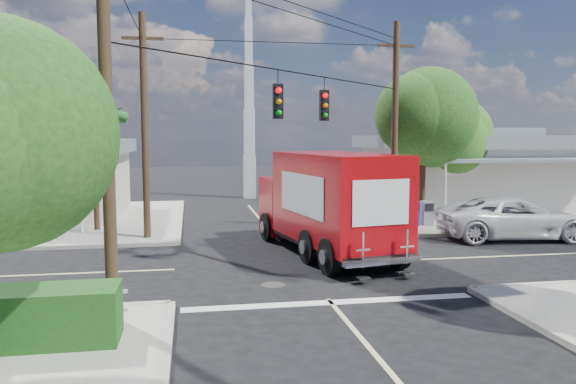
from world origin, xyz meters
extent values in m
plane|color=black|center=(0.00, 0.00, 0.00)|extent=(120.00, 120.00, 0.00)
cube|color=#A09B91|center=(11.00, 11.00, 0.07)|extent=(14.00, 14.00, 0.14)
cube|color=#A8A495|center=(4.00, 11.00, 0.07)|extent=(0.25, 14.00, 0.14)
cube|color=#A8A495|center=(11.00, 4.00, 0.07)|extent=(14.00, 0.25, 0.14)
cube|color=#A09B91|center=(-11.00, 11.00, 0.07)|extent=(14.00, 14.00, 0.14)
cube|color=#A8A495|center=(-4.00, 11.00, 0.07)|extent=(0.25, 14.00, 0.14)
cube|color=beige|center=(0.00, 10.00, 0.01)|extent=(0.12, 12.00, 0.01)
cube|color=beige|center=(10.00, 0.00, 0.01)|extent=(12.00, 0.12, 0.01)
cube|color=silver|center=(0.00, -4.30, 0.01)|extent=(7.50, 0.40, 0.01)
cube|color=silver|center=(12.50, 12.00, 1.84)|extent=(11.00, 8.00, 3.40)
cube|color=gray|center=(12.50, 12.00, 3.89)|extent=(11.80, 8.80, 0.70)
cube|color=gray|center=(12.50, 12.00, 4.39)|extent=(6.05, 4.40, 0.50)
cube|color=gray|center=(12.50, 7.10, 3.04)|extent=(9.90, 1.80, 0.15)
cylinder|color=silver|center=(8.10, 6.30, 1.59)|extent=(0.12, 0.12, 2.90)
cube|color=beige|center=(-12.00, 12.50, 1.74)|extent=(10.00, 8.00, 3.20)
cube|color=gray|center=(-12.00, 12.50, 3.69)|extent=(10.80, 8.80, 0.70)
cube|color=gray|center=(-12.00, 12.50, 4.19)|extent=(5.50, 4.40, 0.50)
cylinder|color=silver|center=(-8.00, 6.80, 1.49)|extent=(0.12, 0.12, 2.70)
cube|color=silver|center=(0.50, 20.00, 1.50)|extent=(0.80, 0.80, 3.00)
cube|color=silver|center=(0.50, 20.00, 4.50)|extent=(0.70, 0.70, 3.00)
cube|color=silver|center=(0.50, 20.00, 7.50)|extent=(0.60, 0.60, 3.00)
cube|color=silver|center=(0.50, 20.00, 10.50)|extent=(0.50, 0.50, 3.00)
cylinder|color=#422D1C|center=(7.20, 6.80, 2.19)|extent=(0.28, 0.28, 4.10)
sphere|color=#194413|center=(7.20, 6.80, 4.75)|extent=(4.10, 4.10, 4.10)
sphere|color=#194413|center=(6.80, 7.00, 5.00)|extent=(3.33, 3.33, 3.33)
sphere|color=#194413|center=(7.55, 6.50, 4.62)|extent=(3.58, 3.58, 3.58)
cylinder|color=#422D1C|center=(9.80, 9.00, 1.93)|extent=(0.28, 0.28, 3.58)
sphere|color=#2A5A1A|center=(9.80, 9.00, 4.17)|extent=(3.58, 3.58, 3.58)
sphere|color=#2A5A1A|center=(9.40, 9.20, 4.40)|extent=(2.91, 2.91, 2.91)
sphere|color=#2A5A1A|center=(10.15, 8.70, 4.06)|extent=(3.14, 3.14, 3.14)
cylinder|color=#422D1C|center=(-7.50, 7.50, 2.64)|extent=(0.24, 0.24, 5.00)
cone|color=#245E21|center=(-6.60, 7.50, 5.24)|extent=(0.50, 2.06, 0.98)
cone|color=#245E21|center=(-6.94, 8.20, 5.24)|extent=(1.92, 1.68, 0.98)
cone|color=#245E21|center=(-7.70, 8.38, 5.24)|extent=(2.12, 0.95, 0.98)
cone|color=#245E21|center=(-8.31, 7.89, 5.24)|extent=(1.34, 2.07, 0.98)
cone|color=#245E21|center=(-8.31, 7.11, 5.24)|extent=(1.34, 2.07, 0.98)
cone|color=#245E21|center=(-7.70, 6.62, 5.24)|extent=(2.12, 0.95, 0.98)
cone|color=#245E21|center=(-6.94, 6.80, 5.24)|extent=(1.92, 1.68, 0.98)
cylinder|color=#422D1C|center=(-9.50, 9.00, 2.44)|extent=(0.24, 0.24, 4.60)
cone|color=#245E21|center=(-8.60, 9.00, 4.84)|extent=(0.50, 2.06, 0.98)
cone|color=#245E21|center=(-8.94, 9.70, 4.84)|extent=(1.92, 1.68, 0.98)
cone|color=#245E21|center=(-9.70, 9.88, 4.84)|extent=(2.12, 0.95, 0.98)
cone|color=#245E21|center=(-10.31, 9.39, 4.84)|extent=(1.34, 2.07, 0.98)
cone|color=#245E21|center=(-10.31, 8.61, 4.84)|extent=(1.34, 2.07, 0.98)
cone|color=#245E21|center=(-9.70, 8.12, 4.84)|extent=(2.12, 0.95, 0.98)
cone|color=#245E21|center=(-8.94, 8.30, 4.84)|extent=(1.92, 1.68, 0.98)
cylinder|color=#473321|center=(-5.20, -5.20, 4.50)|extent=(0.28, 0.28, 9.00)
cylinder|color=#473321|center=(5.20, 5.20, 4.50)|extent=(0.28, 0.28, 9.00)
cube|color=#473321|center=(5.20, 5.20, 8.00)|extent=(1.60, 0.12, 0.12)
cylinder|color=#473321|center=(-5.20, 5.20, 4.50)|extent=(0.28, 0.28, 9.00)
cube|color=#473321|center=(-5.20, 5.20, 8.00)|extent=(1.60, 0.12, 0.12)
cylinder|color=black|center=(0.00, 0.00, 6.20)|extent=(10.43, 10.43, 0.04)
cube|color=black|center=(-0.80, -0.80, 5.25)|extent=(0.30, 0.24, 1.05)
sphere|color=red|center=(-0.80, -0.94, 5.58)|extent=(0.20, 0.20, 0.20)
cube|color=black|center=(1.10, 1.10, 5.25)|extent=(0.30, 0.24, 1.05)
sphere|color=red|center=(1.10, 0.96, 5.58)|extent=(0.20, 0.20, 0.20)
cube|color=silver|center=(-5.00, -5.60, 0.64)|extent=(0.09, 0.06, 1.00)
cube|color=#B11117|center=(5.80, 6.20, 0.69)|extent=(0.50, 0.50, 1.10)
cube|color=#0A25A5|center=(6.50, 6.20, 0.69)|extent=(0.50, 0.50, 1.10)
cube|color=slate|center=(7.20, 6.20, 0.69)|extent=(0.50, 0.50, 1.10)
cube|color=black|center=(1.30, 1.61, 0.57)|extent=(3.78, 8.36, 0.26)
cube|color=#A6080E|center=(0.73, 4.71, 1.40)|extent=(2.76, 2.17, 2.28)
cube|color=black|center=(0.60, 5.42, 1.81)|extent=(2.18, 0.64, 0.98)
cube|color=silver|center=(0.57, 5.63, 0.67)|extent=(2.36, 0.55, 0.36)
cube|color=#A6080E|center=(1.46, 0.69, 2.12)|extent=(3.62, 6.37, 3.00)
cube|color=white|center=(2.76, 0.93, 2.28)|extent=(0.69, 3.67, 1.34)
cube|color=white|center=(0.17, 0.46, 2.28)|extent=(0.69, 3.67, 1.34)
cube|color=white|center=(2.00, -2.28, 2.28)|extent=(1.84, 0.35, 1.34)
cube|color=silver|center=(2.03, -2.41, 0.57)|extent=(2.49, 0.70, 0.19)
cube|color=silver|center=(1.34, -2.68, 0.98)|extent=(0.47, 0.14, 1.03)
cube|color=silver|center=(2.76, -2.42, 0.98)|extent=(0.47, 0.14, 1.03)
cylinder|color=black|center=(-0.41, 4.35, 0.57)|extent=(0.53, 1.18, 1.14)
cylinder|color=black|center=(1.93, 4.77, 0.57)|extent=(0.53, 1.18, 1.14)
cylinder|color=black|center=(0.66, -1.56, 0.57)|extent=(0.53, 1.18, 1.14)
cylinder|color=black|center=(3.00, -1.13, 0.57)|extent=(0.53, 1.18, 1.14)
imported|color=silver|center=(9.61, 3.04, 0.85)|extent=(6.42, 3.50, 1.71)
camera|label=1|loc=(-3.46, -17.77, 4.21)|focal=35.00mm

